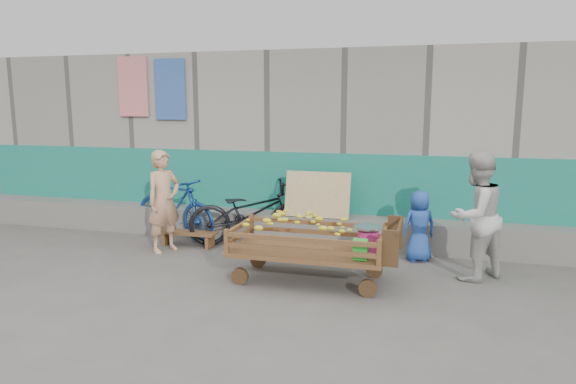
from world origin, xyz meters
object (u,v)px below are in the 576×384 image
(vendor_man, at_px, (164,201))
(bicycle_dark, at_px, (250,213))
(banana_cart, at_px, (306,235))
(woman, at_px, (476,216))
(child, at_px, (419,226))
(bicycle_blue, at_px, (174,207))
(bench, at_px, (188,235))

(vendor_man, height_order, bicycle_dark, vendor_man)
(vendor_man, distance_m, bicycle_dark, 1.32)
(bicycle_dark, bearing_deg, banana_cart, -163.86)
(banana_cart, bearing_deg, bicycle_dark, 130.83)
(banana_cart, distance_m, woman, 2.10)
(child, height_order, bicycle_blue, bicycle_blue)
(banana_cart, relative_size, bench, 2.25)
(banana_cart, distance_m, bench, 2.41)
(bench, bearing_deg, vendor_man, -118.21)
(child, bearing_deg, bicycle_dark, -32.02)
(bicycle_blue, bearing_deg, banana_cart, -101.80)
(woman, xyz_separation_m, child, (-0.68, 0.58, -0.31))
(bench, xyz_separation_m, bicycle_dark, (0.88, 0.38, 0.33))
(child, xyz_separation_m, bicycle_blue, (-3.86, 0.21, 0.01))
(vendor_man, height_order, bicycle_blue, vendor_man)
(vendor_man, xyz_separation_m, bicycle_blue, (-0.24, 0.74, -0.25))
(child, bearing_deg, bench, -24.45)
(woman, height_order, bicycle_dark, woman)
(banana_cart, xyz_separation_m, bicycle_blue, (-2.55, 1.44, -0.08))
(banana_cart, height_order, bicycle_blue, bicycle_blue)
(bicycle_blue, bearing_deg, bicycle_dark, -72.35)
(child, relative_size, bicycle_dark, 0.53)
(bench, bearing_deg, woman, -5.60)
(banana_cart, height_order, vendor_man, vendor_man)
(bench, distance_m, bicycle_blue, 0.67)
(child, distance_m, bicycle_dark, 2.56)
(bench, distance_m, vendor_man, 0.71)
(banana_cart, height_order, child, child)
(bicycle_dark, xyz_separation_m, bicycle_blue, (-1.30, 0.00, 0.01))
(child, bearing_deg, woman, 112.04)
(bicycle_blue, bearing_deg, woman, -82.18)
(banana_cart, xyz_separation_m, child, (1.31, 1.23, -0.09))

